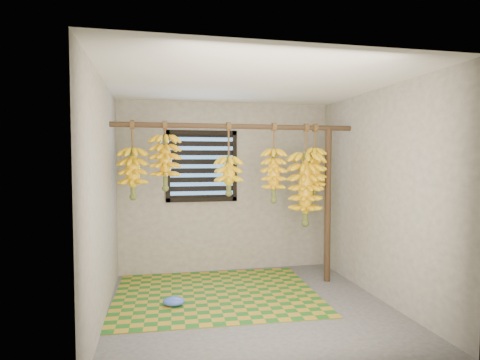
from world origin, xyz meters
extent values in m
cube|color=#484848|center=(0.00, 0.00, -0.01)|extent=(3.00, 3.00, 0.01)
cube|color=silver|center=(0.00, 0.00, 2.40)|extent=(3.00, 3.00, 0.01)
cube|color=slate|center=(0.00, 1.50, 1.20)|extent=(3.00, 0.01, 2.40)
cube|color=slate|center=(-1.50, 0.00, 1.20)|extent=(0.01, 3.00, 2.40)
cube|color=slate|center=(1.50, 0.00, 1.20)|extent=(0.01, 3.00, 2.40)
cube|color=black|center=(-0.35, 1.48, 1.50)|extent=(1.00, 0.04, 1.00)
cylinder|color=#46331C|center=(0.00, 0.70, 2.00)|extent=(3.00, 0.06, 0.06)
cylinder|color=#46331C|center=(1.20, 0.70, 1.00)|extent=(0.08, 0.08, 2.00)
cube|color=#1E5E1B|center=(-0.30, 0.50, 0.01)|extent=(2.43, 1.98, 0.01)
ellipsoid|color=blue|center=(-0.81, 0.19, 0.06)|extent=(0.26, 0.20, 0.10)
cylinder|color=brown|center=(-1.25, 0.70, 1.87)|extent=(0.02, 0.02, 0.33)
cylinder|color=#4C5923|center=(-1.25, 0.70, 1.46)|extent=(0.06, 0.06, 0.55)
cylinder|color=brown|center=(-0.87, 0.70, 1.94)|extent=(0.02, 0.02, 0.17)
cylinder|color=#4C5923|center=(-0.87, 0.70, 1.58)|extent=(0.06, 0.06, 0.62)
cylinder|color=brown|center=(-0.11, 0.70, 1.82)|extent=(0.02, 0.02, 0.43)
cylinder|color=#4C5923|center=(-0.11, 0.70, 1.42)|extent=(0.06, 0.06, 0.43)
cylinder|color=brown|center=(0.47, 0.70, 1.87)|extent=(0.02, 0.02, 0.33)
cylinder|color=#4C5923|center=(0.47, 0.70, 1.41)|extent=(0.06, 0.06, 0.63)
cylinder|color=brown|center=(0.89, 0.70, 1.84)|extent=(0.02, 0.02, 0.38)
cylinder|color=#4C5923|center=(0.89, 0.70, 1.24)|extent=(0.07, 0.07, 0.88)
cylinder|color=brown|center=(1.01, 0.70, 1.87)|extent=(0.02, 0.02, 0.31)
cylinder|color=#4C5923|center=(1.01, 0.70, 1.44)|extent=(0.06, 0.06, 0.62)
camera|label=1|loc=(-1.00, -4.13, 1.60)|focal=30.00mm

